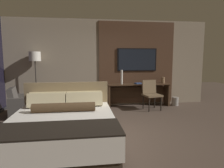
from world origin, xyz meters
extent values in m
plane|color=#4C3D33|center=(0.00, 0.00, 0.00)|extent=(16.00, 16.00, 0.00)
cube|color=gray|center=(0.00, 2.60, 1.40)|extent=(7.20, 0.06, 2.80)
cube|color=#4C3323|center=(1.20, 2.56, 1.40)|extent=(2.53, 0.03, 2.70)
cube|color=#33281E|center=(-0.94, -0.57, 0.11)|extent=(1.71, 1.98, 0.22)
cube|color=silver|center=(-0.94, -0.57, 0.40)|extent=(1.77, 2.04, 0.36)
cube|color=black|center=(-0.94, -1.23, 0.59)|extent=(1.78, 0.72, 0.02)
cube|color=#7F6B4C|center=(-0.94, 0.50, 0.52)|extent=(1.80, 0.08, 1.04)
cube|color=beige|center=(-1.32, 0.36, 0.72)|extent=(0.74, 0.23, 0.31)
cube|color=beige|center=(-0.56, 0.36, 0.72)|extent=(0.74, 0.23, 0.31)
cube|color=beige|center=(-1.32, 0.15, 0.72)|extent=(0.74, 0.25, 0.32)
cube|color=beige|center=(-0.56, 0.15, 0.72)|extent=(0.74, 0.25, 0.32)
cylinder|color=#4C3823|center=(-0.94, -0.27, 0.66)|extent=(1.15, 0.17, 0.17)
cube|color=#422D1E|center=(1.20, 2.30, 0.73)|extent=(2.03, 0.46, 0.03)
cube|color=#422D1E|center=(0.21, 2.30, 0.35)|extent=(0.06, 0.42, 0.71)
cube|color=#422D1E|center=(2.18, 2.30, 0.35)|extent=(0.06, 0.42, 0.71)
cube|color=#422D1E|center=(1.20, 2.51, 0.42)|extent=(1.91, 0.02, 0.35)
cube|color=black|center=(1.20, 2.52, 1.52)|extent=(1.33, 0.04, 0.75)
cube|color=black|center=(1.20, 2.50, 1.52)|extent=(1.25, 0.01, 0.69)
cube|color=brown|center=(1.48, 1.76, 0.45)|extent=(0.57, 0.55, 0.05)
cube|color=brown|center=(1.45, 1.96, 0.68)|extent=(0.47, 0.18, 0.42)
cylinder|color=black|center=(1.32, 1.54, 0.21)|extent=(0.04, 0.04, 0.42)
cylinder|color=black|center=(1.71, 1.61, 0.21)|extent=(0.04, 0.04, 0.42)
cylinder|color=black|center=(1.25, 1.91, 0.21)|extent=(0.04, 0.04, 0.42)
cylinder|color=black|center=(1.65, 1.98, 0.21)|extent=(0.04, 0.04, 0.42)
cube|color=#47423D|center=(-2.15, 1.60, 0.21)|extent=(0.81, 0.67, 0.42)
cube|color=#47423D|center=(-2.44, 1.55, 0.60)|extent=(0.28, 0.59, 0.38)
cube|color=#47423D|center=(-2.10, 1.26, 0.28)|extent=(0.74, 0.20, 0.56)
cube|color=#47423D|center=(-2.20, 1.93, 0.28)|extent=(0.74, 0.20, 0.56)
cylinder|color=#282623|center=(-2.01, 2.33, 0.01)|extent=(0.28, 0.28, 0.03)
cylinder|color=#332D28|center=(-2.01, 2.33, 0.76)|extent=(0.03, 0.03, 1.52)
cylinder|color=silver|center=(-2.01, 2.33, 1.62)|extent=(0.34, 0.34, 0.28)
cylinder|color=silver|center=(0.63, 2.24, 0.97)|extent=(0.07, 0.07, 0.45)
cylinder|color=#846647|center=(2.05, 2.34, 0.84)|extent=(0.12, 0.12, 0.20)
cube|color=navy|center=(1.19, 2.28, 0.76)|extent=(0.26, 0.21, 0.03)
cylinder|color=gray|center=(2.44, 2.19, 0.14)|extent=(0.22, 0.22, 0.28)
camera|label=1|loc=(-0.57, -3.97, 1.57)|focal=32.00mm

